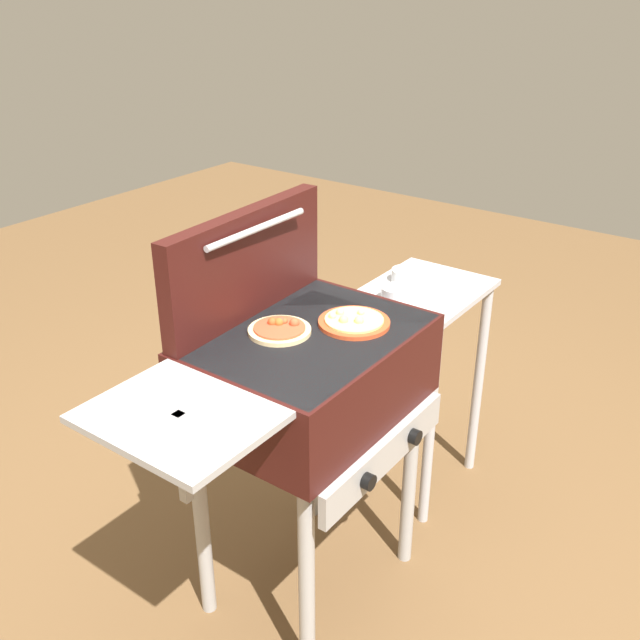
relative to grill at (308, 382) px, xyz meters
name	(u,v)px	position (x,y,z in m)	size (l,w,h in m)	color
ground_plane	(311,581)	(0.01, 0.00, -0.76)	(8.00, 8.00, 0.00)	brown
grill	(308,382)	(0.00, 0.00, 0.00)	(0.96, 0.53, 0.90)	#38110F
grill_lid_open	(246,263)	(0.01, 0.22, 0.30)	(0.63, 0.09, 0.30)	#38110F
pizza_cheese	(354,321)	(0.13, -0.06, 0.15)	(0.20, 0.20, 0.03)	#C64723
pizza_pepperoni	(280,329)	(-0.03, 0.07, 0.15)	(0.17, 0.17, 0.04)	beige
prep_table	(421,348)	(0.67, 0.00, -0.19)	(0.44, 0.36, 0.80)	#B2B2B7
topping_bowl_near	(406,276)	(0.68, 0.09, 0.07)	(0.10, 0.10, 0.04)	silver
topping_bowl_far	(395,294)	(0.53, 0.04, 0.07)	(0.09, 0.09, 0.04)	silver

